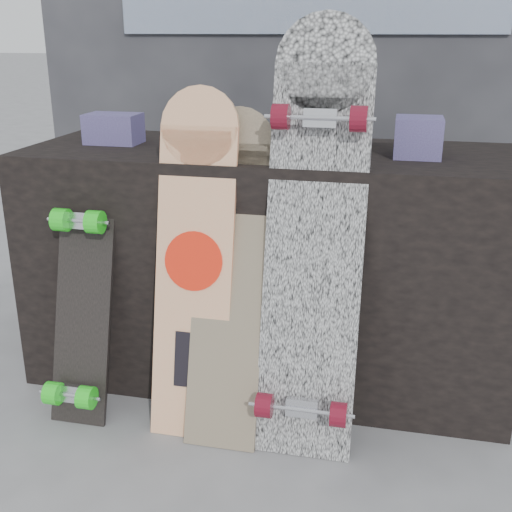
% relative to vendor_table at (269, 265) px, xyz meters
% --- Properties ---
extents(ground, '(60.00, 60.00, 0.00)m').
position_rel_vendor_table_xyz_m(ground, '(0.00, -0.50, -0.40)').
color(ground, slate).
rests_on(ground, ground).
extents(vendor_table, '(1.60, 0.60, 0.80)m').
position_rel_vendor_table_xyz_m(vendor_table, '(0.00, 0.00, 0.00)').
color(vendor_table, black).
rests_on(vendor_table, ground).
extents(booth, '(2.40, 0.22, 2.20)m').
position_rel_vendor_table_xyz_m(booth, '(0.00, 0.85, 0.70)').
color(booth, '#2F2E33').
rests_on(booth, ground).
extents(merch_box_purple, '(0.18, 0.12, 0.10)m').
position_rel_vendor_table_xyz_m(merch_box_purple, '(-0.54, -0.00, 0.45)').
color(merch_box_purple, '#3F336A').
rests_on(merch_box_purple, vendor_table).
extents(merch_box_small, '(0.14, 0.14, 0.12)m').
position_rel_vendor_table_xyz_m(merch_box_small, '(0.47, -0.03, 0.46)').
color(merch_box_small, '#3F336A').
rests_on(merch_box_small, vendor_table).
extents(merch_box_flat, '(0.22, 0.10, 0.06)m').
position_rel_vendor_table_xyz_m(merch_box_flat, '(0.19, 0.10, 0.43)').
color(merch_box_flat, '#D1B78C').
rests_on(merch_box_flat, vendor_table).
extents(longboard_geisha, '(0.23, 0.25, 1.02)m').
position_rel_vendor_table_xyz_m(longboard_geisha, '(-0.15, -0.35, 0.14)').
color(longboard_geisha, beige).
rests_on(longboard_geisha, ground).
extents(longboard_celtic, '(0.22, 0.32, 0.96)m').
position_rel_vendor_table_xyz_m(longboard_celtic, '(-0.04, -0.34, 0.11)').
color(longboard_celtic, '#CAB38A').
rests_on(longboard_celtic, ground).
extents(longboard_cascadia, '(0.28, 0.37, 1.22)m').
position_rel_vendor_table_xyz_m(longboard_cascadia, '(0.20, -0.33, 0.24)').
color(longboard_cascadia, white).
rests_on(longboard_cascadia, ground).
extents(skateboard_dark, '(0.18, 0.31, 0.80)m').
position_rel_vendor_table_xyz_m(skateboard_dark, '(-0.51, -0.38, 0.01)').
color(skateboard_dark, black).
rests_on(skateboard_dark, ground).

